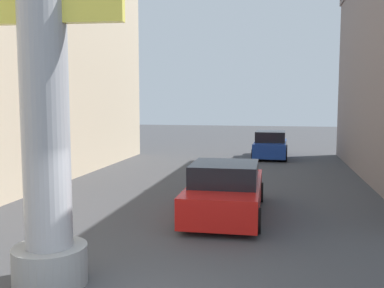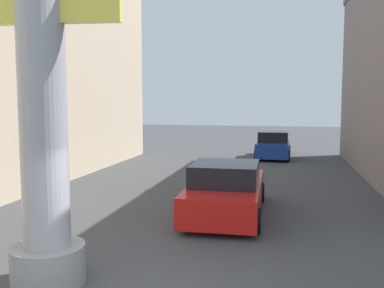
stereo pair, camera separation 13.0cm
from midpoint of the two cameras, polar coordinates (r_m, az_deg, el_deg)
ground_plane at (r=16.07m, az=3.75°, el=-6.11°), size 85.19×85.19×0.00m
neon_sign_pole at (r=7.93m, az=-18.98°, el=11.47°), size 2.78×1.32×9.51m
car_lead at (r=12.50m, az=4.87°, el=-6.24°), size 2.18×4.90×1.56m
car_far at (r=25.44m, az=10.94°, el=-0.16°), size 2.02×4.27×1.56m
palm_tree_mid_left at (r=17.65m, az=-18.20°, el=9.90°), size 2.77×2.79×7.76m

